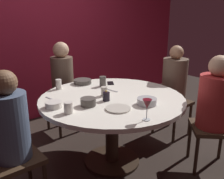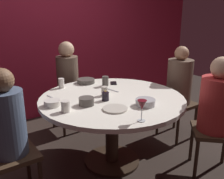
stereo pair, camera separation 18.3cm
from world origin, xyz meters
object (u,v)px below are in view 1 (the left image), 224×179
object	(u,v)px
dining_table	(112,109)
seated_diner_left	(10,128)
dinner_plate	(118,109)
cup_by_left_diner	(104,91)
wine_glass	(147,105)
cup_center_front	(59,84)
bowl_small_white	(83,82)
bowl_serving_large	(147,101)
seated_diner_right	(174,82)
bowl_salad_center	(88,102)
bowl_sauce_side	(54,105)
cup_near_candle	(103,81)
seated_diner_back	(63,78)
cup_by_right_diner	(68,108)
candle_holder	(106,96)
seated_diner_front_right	(215,101)
cell_phone	(111,83)

from	to	relation	value
dining_table	seated_diner_left	bearing A→B (deg)	180.00
dinner_plate	cup_by_left_diner	bearing A→B (deg)	69.41
wine_glass	cup_center_front	bearing A→B (deg)	96.32
dinner_plate	cup_center_front	xyz separation A→B (m)	(-0.11, 0.88, 0.05)
bowl_small_white	cup_center_front	xyz separation A→B (m)	(-0.33, -0.02, 0.03)
bowl_serving_large	seated_diner_right	bearing A→B (deg)	22.09
bowl_salad_center	bowl_sauce_side	size ratio (longest dim) A/B	0.93
dinner_plate	cup_near_candle	size ratio (longest dim) A/B	1.96
wine_glass	bowl_sauce_side	world-z (taller)	wine_glass
wine_glass	seated_diner_back	bearing A→B (deg)	84.72
bowl_salad_center	cup_near_candle	xyz separation A→B (m)	(0.49, 0.41, 0.02)
cup_by_left_diner	cup_by_right_diner	bearing A→B (deg)	-162.06
seated_diner_left	cup_by_right_diner	world-z (taller)	seated_diner_left
seated_diner_back	candle_holder	world-z (taller)	seated_diner_back
seated_diner_right	cup_center_front	world-z (taller)	seated_diner_right
seated_diner_left	cup_center_front	distance (m)	0.95
cup_by_left_diner	cup_center_front	xyz separation A→B (m)	(-0.25, 0.50, 0.01)
seated_diner_back	bowl_small_white	xyz separation A→B (m)	(0.04, -0.41, 0.03)
seated_diner_back	seated_diner_front_right	distance (m)	1.88
bowl_sauce_side	seated_diner_back	bearing A→B (deg)	56.48
cup_by_right_diner	bowl_serving_large	bearing A→B (deg)	-23.49
dining_table	dinner_plate	bearing A→B (deg)	-120.81
cup_center_front	seated_diner_front_right	bearing A→B (deg)	-52.49
bowl_sauce_side	dining_table	bearing A→B (deg)	-11.32
bowl_serving_large	cup_near_candle	bearing A→B (deg)	85.68
cup_near_candle	seated_diner_left	bearing A→B (deg)	-162.92
wine_glass	bowl_salad_center	bearing A→B (deg)	107.27
seated_diner_left	wine_glass	xyz separation A→B (m)	(0.88, -0.61, 0.15)
seated_diner_front_right	cup_center_front	world-z (taller)	seated_diner_front_right
wine_glass	bowl_sauce_side	distance (m)	0.86
candle_holder	bowl_small_white	world-z (taller)	candle_holder
cup_near_candle	cup_by_left_diner	world-z (taller)	cup_near_candle
seated_diner_right	wine_glass	world-z (taller)	seated_diner_right
seated_diner_right	wine_glass	size ratio (longest dim) A/B	6.75
dinner_plate	bowl_serving_large	world-z (taller)	bowl_serving_large
seated_diner_front_right	dinner_plate	bearing A→B (deg)	19.37
seated_diner_front_right	seated_diner_right	bearing A→B (deg)	-68.24
bowl_small_white	cup_by_right_diner	size ratio (longest dim) A/B	2.13
seated_diner_left	cup_center_front	bearing A→B (deg)	38.31
dining_table	seated_diner_back	world-z (taller)	seated_diner_back
bowl_serving_large	cup_near_candle	world-z (taller)	cup_near_candle
bowl_serving_large	cell_phone	bearing A→B (deg)	75.74
seated_diner_back	candle_holder	distance (m)	1.07
seated_diner_right	seated_diner_left	bearing A→B (deg)	0.00
bowl_sauce_side	cup_near_candle	xyz separation A→B (m)	(0.76, 0.25, 0.03)
bowl_serving_large	bowl_small_white	bearing A→B (deg)	93.89
seated_diner_back	candle_holder	size ratio (longest dim) A/B	11.43
cup_by_right_diner	dinner_plate	bearing A→B (deg)	-28.60
cell_phone	bowl_small_white	world-z (taller)	bowl_small_white
cup_by_left_diner	seated_diner_front_right	bearing A→B (deg)	-46.94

